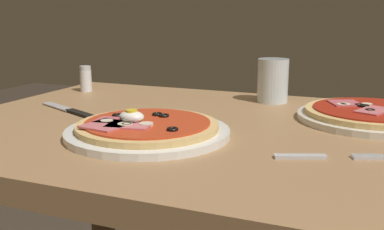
# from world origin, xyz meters

# --- Properties ---
(dining_table) EXTENTS (1.16, 0.72, 0.74)m
(dining_table) POSITION_xyz_m (0.00, 0.00, 0.61)
(dining_table) COLOR #9E754C
(dining_table) RESTS_ON ground
(pizza_foreground) EXTENTS (0.28, 0.28, 0.05)m
(pizza_foreground) POSITION_xyz_m (-0.15, -0.11, 0.75)
(pizza_foreground) COLOR white
(pizza_foreground) RESTS_ON dining_table
(pizza_across_left) EXTENTS (0.28, 0.28, 0.03)m
(pizza_across_left) POSITION_xyz_m (0.20, 0.15, 0.75)
(pizza_across_left) COLOR silver
(pizza_across_left) RESTS_ON dining_table
(water_glass_near) EXTENTS (0.07, 0.07, 0.10)m
(water_glass_near) POSITION_xyz_m (-0.02, 0.26, 0.78)
(water_glass_near) COLOR silver
(water_glass_near) RESTS_ON dining_table
(fork) EXTENTS (0.15, 0.07, 0.00)m
(fork) POSITION_xyz_m (0.14, -0.12, 0.74)
(fork) COLOR silver
(fork) RESTS_ON dining_table
(knife) EXTENTS (0.18, 0.10, 0.01)m
(knife) POSITION_xyz_m (-0.38, -0.00, 0.74)
(knife) COLOR silver
(knife) RESTS_ON dining_table
(salt_shaker) EXTENTS (0.03, 0.03, 0.07)m
(salt_shaker) POSITION_xyz_m (-0.50, 0.22, 0.77)
(salt_shaker) COLOR white
(salt_shaker) RESTS_ON dining_table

